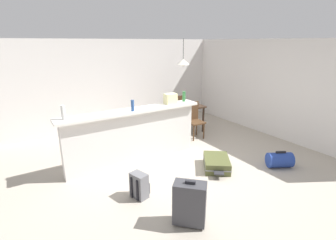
% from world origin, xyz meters
% --- Properties ---
extents(ground_plane, '(13.00, 13.00, 0.05)m').
position_xyz_m(ground_plane, '(0.00, 0.00, -0.03)').
color(ground_plane, '#ADA393').
extents(wall_back, '(6.60, 0.10, 2.50)m').
position_xyz_m(wall_back, '(0.00, 3.05, 1.25)').
color(wall_back, silver).
rests_on(wall_back, ground_plane).
extents(wall_right, '(0.10, 6.00, 2.50)m').
position_xyz_m(wall_right, '(3.05, 0.30, 1.25)').
color(wall_right, silver).
rests_on(wall_right, ground_plane).
extents(partition_half_wall, '(2.80, 0.20, 1.08)m').
position_xyz_m(partition_half_wall, '(-0.79, 0.55, 0.54)').
color(partition_half_wall, silver).
rests_on(partition_half_wall, ground_plane).
extents(bar_countertop, '(2.96, 0.40, 0.05)m').
position_xyz_m(bar_countertop, '(-0.79, 0.55, 1.11)').
color(bar_countertop, white).
rests_on(bar_countertop, partition_half_wall).
extents(bottle_white, '(0.07, 0.07, 0.26)m').
position_xyz_m(bottle_white, '(-2.07, 0.58, 1.26)').
color(bottle_white, silver).
rests_on(bottle_white, bar_countertop).
extents(bottle_blue, '(0.06, 0.06, 0.22)m').
position_xyz_m(bottle_blue, '(-0.82, 0.46, 1.24)').
color(bottle_blue, '#284C89').
rests_on(bottle_blue, bar_countertop).
extents(bottle_green, '(0.07, 0.07, 0.23)m').
position_xyz_m(bottle_green, '(0.51, 0.61, 1.25)').
color(bottle_green, '#2D6B38').
rests_on(bottle_green, bar_countertop).
extents(grocery_bag, '(0.26, 0.18, 0.22)m').
position_xyz_m(grocery_bag, '(0.14, 0.59, 1.24)').
color(grocery_bag, beige).
rests_on(grocery_bag, bar_countertop).
extents(dining_table, '(1.10, 0.80, 0.74)m').
position_xyz_m(dining_table, '(1.15, 1.57, 0.65)').
color(dining_table, '#332319').
rests_on(dining_table, ground_plane).
extents(dining_chair_near_partition, '(0.42, 0.42, 0.93)m').
position_xyz_m(dining_chair_near_partition, '(1.16, 1.05, 0.52)').
color(dining_chair_near_partition, '#4C331E').
rests_on(dining_chair_near_partition, ground_plane).
extents(dining_chair_far_side, '(0.44, 0.44, 0.93)m').
position_xyz_m(dining_chair_far_side, '(1.25, 2.08, 0.52)').
color(dining_chair_far_side, '#4C331E').
rests_on(dining_chair_far_side, ground_plane).
extents(pendant_lamp, '(0.34, 0.34, 0.70)m').
position_xyz_m(pendant_lamp, '(1.17, 1.59, 1.92)').
color(pendant_lamp, black).
extents(suitcase_flat_olive, '(0.81, 0.86, 0.22)m').
position_xyz_m(suitcase_flat_olive, '(0.48, -0.58, 0.11)').
color(suitcase_flat_olive, '#51562D').
rests_on(suitcase_flat_olive, ground_plane).
extents(backpack_grey, '(0.30, 0.32, 0.42)m').
position_xyz_m(backpack_grey, '(-1.25, -0.65, 0.20)').
color(backpack_grey, slate).
rests_on(backpack_grey, ground_plane).
extents(duffel_bag_blue, '(0.57, 0.49, 0.34)m').
position_xyz_m(duffel_bag_blue, '(1.59, -1.22, 0.15)').
color(duffel_bag_blue, '#233D93').
rests_on(duffel_bag_blue, ground_plane).
extents(suitcase_upright_charcoal, '(0.48, 0.48, 0.67)m').
position_xyz_m(suitcase_upright_charcoal, '(-0.96, -1.60, 0.33)').
color(suitcase_upright_charcoal, '#38383D').
rests_on(suitcase_upright_charcoal, ground_plane).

